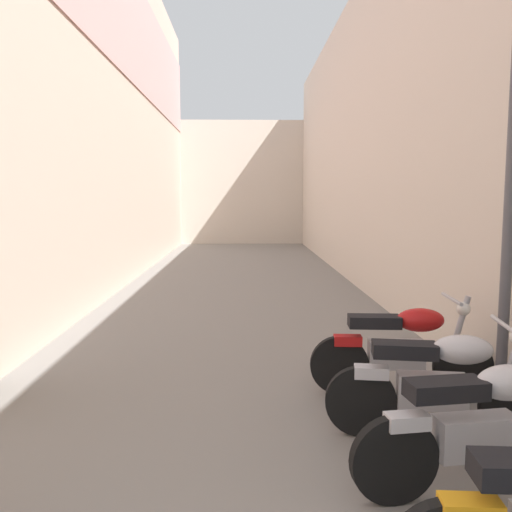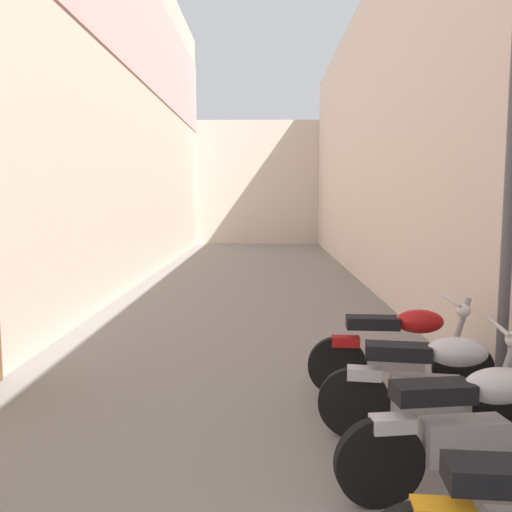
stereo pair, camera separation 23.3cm
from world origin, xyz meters
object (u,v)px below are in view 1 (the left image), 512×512
Objects in this scene: motorcycle_fifth at (440,382)px; motorcycle_sixth at (402,347)px; motorcycle_fourth at (484,424)px; street_lamp at (506,94)px.

motorcycle_fifth and motorcycle_sixth have the same top height.
motorcycle_fourth is at bearing -90.00° from motorcycle_fifth.
motorcycle_fourth and motorcycle_fifth have the same top height.
street_lamp is at bearing -33.79° from motorcycle_sixth.
street_lamp is (0.71, 1.38, 2.42)m from motorcycle_fourth.
street_lamp reaches higher than motorcycle_sixth.
street_lamp is at bearing 62.92° from motorcycle_fourth.
motorcycle_fourth is 1.00× the size of motorcycle_sixth.
motorcycle_fifth is (-0.00, 0.82, 0.00)m from motorcycle_fourth.
motorcycle_fifth is 0.37× the size of street_lamp.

